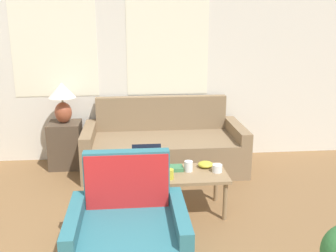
# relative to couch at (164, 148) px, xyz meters

# --- Properties ---
(wall_back) EXTENTS (6.94, 0.06, 2.60)m
(wall_back) POSITION_rel_couch_xyz_m (-0.56, 0.48, 1.04)
(wall_back) COLOR silver
(wall_back) RESTS_ON ground_plane
(couch) EXTENTS (2.05, 0.94, 0.89)m
(couch) POSITION_rel_couch_xyz_m (0.00, 0.00, 0.00)
(couch) COLOR #846B4C
(couch) RESTS_ON ground_plane
(armchair) EXTENTS (0.88, 0.76, 0.91)m
(armchair) POSITION_rel_couch_xyz_m (-0.46, -2.19, 0.01)
(armchair) COLOR #2D6B75
(armchair) RESTS_ON ground_plane
(side_table) EXTENTS (0.41, 0.41, 0.60)m
(side_table) POSITION_rel_couch_xyz_m (-1.29, 0.17, 0.03)
(side_table) COLOR #4C3D2D
(side_table) RESTS_ON ground_plane
(table_lamp) EXTENTS (0.35, 0.35, 0.52)m
(table_lamp) POSITION_rel_couch_xyz_m (-1.29, 0.17, 0.66)
(table_lamp) COLOR brown
(table_lamp) RESTS_ON side_table
(coffee_table) EXTENTS (1.08, 0.52, 0.42)m
(coffee_table) POSITION_rel_couch_xyz_m (-0.01, -1.24, 0.11)
(coffee_table) COLOR #8E704C
(coffee_table) RESTS_ON ground_plane
(laptop) EXTENTS (0.29, 0.32, 0.26)m
(laptop) POSITION_rel_couch_xyz_m (-0.27, -1.21, 0.21)
(laptop) COLOR #47474C
(laptop) RESTS_ON coffee_table
(cup_navy) EXTENTS (0.10, 0.10, 0.08)m
(cup_navy) POSITION_rel_couch_xyz_m (0.43, -1.25, 0.19)
(cup_navy) COLOR white
(cup_navy) RESTS_ON coffee_table
(cup_yellow) EXTENTS (0.09, 0.09, 0.10)m
(cup_yellow) POSITION_rel_couch_xyz_m (-0.06, -1.38, 0.20)
(cup_yellow) COLOR gold
(cup_yellow) RESTS_ON coffee_table
(cup_white) EXTENTS (0.09, 0.09, 0.11)m
(cup_white) POSITION_rel_couch_xyz_m (0.15, -1.20, 0.21)
(cup_white) COLOR white
(cup_white) RESTS_ON coffee_table
(snack_bowl) EXTENTS (0.16, 0.16, 0.06)m
(snack_bowl) POSITION_rel_couch_xyz_m (0.34, -1.11, 0.18)
(snack_bowl) COLOR gold
(snack_bowl) RESTS_ON coffee_table
(book_red) EXTENTS (0.17, 0.15, 0.04)m
(book_red) POSITION_rel_couch_xyz_m (0.01, -1.15, 0.17)
(book_red) COLOR #3D7A4C
(book_red) RESTS_ON coffee_table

